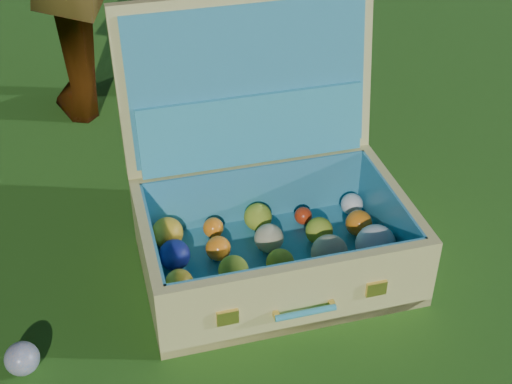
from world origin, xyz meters
name	(u,v)px	position (x,y,z in m)	size (l,w,h in m)	color
ground	(225,253)	(0.00, 0.00, 0.00)	(60.00, 60.00, 0.00)	#215114
stray_ball	(22,359)	(-0.50, -0.08, 0.03)	(0.07, 0.07, 0.07)	#406DA8
suitcase	(266,197)	(0.08, -0.04, 0.16)	(0.70, 0.64, 0.55)	#D4C872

